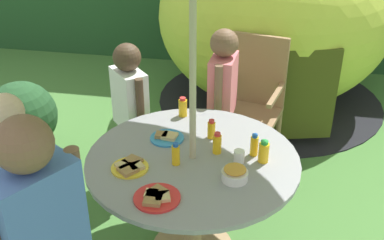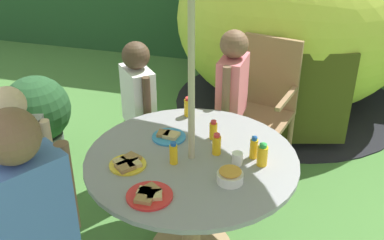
% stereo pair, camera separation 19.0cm
% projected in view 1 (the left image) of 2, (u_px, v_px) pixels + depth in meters
% --- Properties ---
extents(garden_table, '(1.18, 1.18, 0.69)m').
position_uv_depth(garden_table, '(193.00, 181.00, 2.63)').
color(garden_table, tan).
rests_on(garden_table, ground_plane).
extents(wooden_chair, '(0.53, 0.53, 1.00)m').
position_uv_depth(wooden_chair, '(253.00, 96.00, 3.57)').
color(wooden_chair, '#93704C').
rests_on(wooden_chair, ground_plane).
extents(dome_tent, '(2.75, 2.75, 1.74)m').
position_uv_depth(dome_tent, '(276.00, 16.00, 4.35)').
color(dome_tent, '#B2C63F').
rests_on(dome_tent, ground_plane).
extents(potted_plant, '(0.53, 0.53, 0.71)m').
position_uv_depth(potted_plant, '(23.00, 121.00, 3.53)').
color(potted_plant, '#595960').
rests_on(potted_plant, ground_plane).
extents(child_in_pink_shirt, '(0.20, 0.39, 1.15)m').
position_uv_depth(child_in_pink_shirt, '(223.00, 86.00, 3.28)').
color(child_in_pink_shirt, brown).
rests_on(child_in_pink_shirt, ground_plane).
extents(child_in_white_shirt, '(0.31, 0.32, 1.10)m').
position_uv_depth(child_in_white_shirt, '(130.00, 99.00, 3.16)').
color(child_in_white_shirt, brown).
rests_on(child_in_white_shirt, ground_plane).
extents(child_in_grey_shirt, '(0.37, 0.25, 1.13)m').
position_uv_depth(child_in_grey_shirt, '(16.00, 165.00, 2.42)').
color(child_in_grey_shirt, '#3F3F47').
rests_on(child_in_grey_shirt, ground_plane).
extents(child_in_blue_shirt, '(0.34, 0.39, 1.32)m').
position_uv_depth(child_in_blue_shirt, '(39.00, 221.00, 1.87)').
color(child_in_blue_shirt, navy).
rests_on(child_in_blue_shirt, ground_plane).
extents(snack_bowl, '(0.14, 0.14, 0.08)m').
position_uv_depth(snack_bowl, '(235.00, 174.00, 2.35)').
color(snack_bowl, white).
rests_on(snack_bowl, garden_table).
extents(plate_near_right, '(0.20, 0.20, 0.03)m').
position_uv_depth(plate_near_right, '(130.00, 167.00, 2.45)').
color(plate_near_right, yellow).
rests_on(plate_near_right, garden_table).
extents(plate_mid_right, '(0.20, 0.20, 0.03)m').
position_uv_depth(plate_mid_right, '(167.00, 137.00, 2.72)').
color(plate_mid_right, '#338CD8').
rests_on(plate_mid_right, garden_table).
extents(plate_far_left, '(0.23, 0.23, 0.03)m').
position_uv_depth(plate_far_left, '(157.00, 197.00, 2.23)').
color(plate_far_left, red).
rests_on(plate_far_left, garden_table).
extents(juice_bottle_near_left, '(0.04, 0.04, 0.13)m').
position_uv_depth(juice_bottle_near_left, '(254.00, 145.00, 2.55)').
color(juice_bottle_near_left, yellow).
rests_on(juice_bottle_near_left, garden_table).
extents(juice_bottle_far_right, '(0.05, 0.05, 0.12)m').
position_uv_depth(juice_bottle_far_right, '(211.00, 129.00, 2.72)').
color(juice_bottle_far_right, yellow).
rests_on(juice_bottle_far_right, garden_table).
extents(juice_bottle_center_front, '(0.05, 0.05, 0.13)m').
position_uv_depth(juice_bottle_center_front, '(217.00, 143.00, 2.57)').
color(juice_bottle_center_front, yellow).
rests_on(juice_bottle_center_front, garden_table).
extents(juice_bottle_center_back, '(0.05, 0.05, 0.13)m').
position_uv_depth(juice_bottle_center_back, '(183.00, 107.00, 2.96)').
color(juice_bottle_center_back, yellow).
rests_on(juice_bottle_center_back, garden_table).
extents(juice_bottle_mid_left, '(0.04, 0.04, 0.13)m').
position_uv_depth(juice_bottle_mid_left, '(176.00, 154.00, 2.47)').
color(juice_bottle_mid_left, yellow).
rests_on(juice_bottle_mid_left, garden_table).
extents(juice_bottle_front_edge, '(0.06, 0.06, 0.13)m').
position_uv_depth(juice_bottle_front_edge, '(264.00, 152.00, 2.49)').
color(juice_bottle_front_edge, yellow).
rests_on(juice_bottle_front_edge, garden_table).
extents(cup_near, '(0.06, 0.06, 0.07)m').
position_uv_depth(cup_near, '(239.00, 157.00, 2.50)').
color(cup_near, white).
rests_on(cup_near, garden_table).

